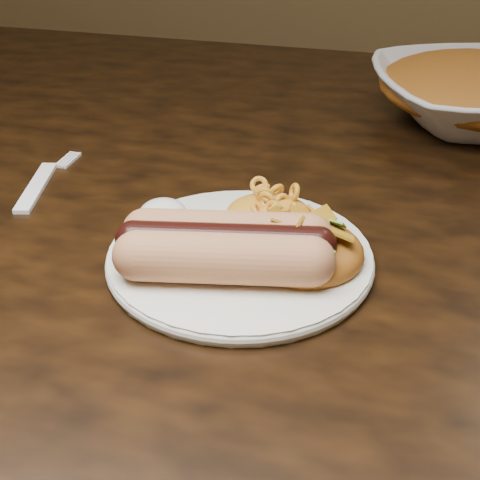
# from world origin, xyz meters

# --- Properties ---
(table) EXTENTS (1.60, 0.90, 0.75)m
(table) POSITION_xyz_m (0.00, 0.00, 0.66)
(table) COLOR black
(table) RESTS_ON floor
(plate) EXTENTS (0.22, 0.22, 0.01)m
(plate) POSITION_xyz_m (0.12, -0.17, 0.76)
(plate) COLOR silver
(plate) RESTS_ON table
(hotdog) EXTENTS (0.14, 0.09, 0.04)m
(hotdog) POSITION_xyz_m (0.12, -0.20, 0.78)
(hotdog) COLOR #C77E52
(hotdog) RESTS_ON plate
(mac_and_cheese) EXTENTS (0.08, 0.07, 0.03)m
(mac_and_cheese) POSITION_xyz_m (0.13, -0.12, 0.77)
(mac_and_cheese) COLOR yellow
(mac_and_cheese) RESTS_ON plate
(sour_cream) EXTENTS (0.05, 0.05, 0.02)m
(sour_cream) POSITION_xyz_m (0.05, -0.15, 0.77)
(sour_cream) COLOR white
(sour_cream) RESTS_ON plate
(taco_salad) EXTENTS (0.10, 0.09, 0.04)m
(taco_salad) POSITION_xyz_m (0.17, -0.17, 0.78)
(taco_salad) COLOR red
(taco_salad) RESTS_ON plate
(fork) EXTENTS (0.05, 0.13, 0.00)m
(fork) POSITION_xyz_m (-0.10, -0.10, 0.75)
(fork) COLOR white
(fork) RESTS_ON table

